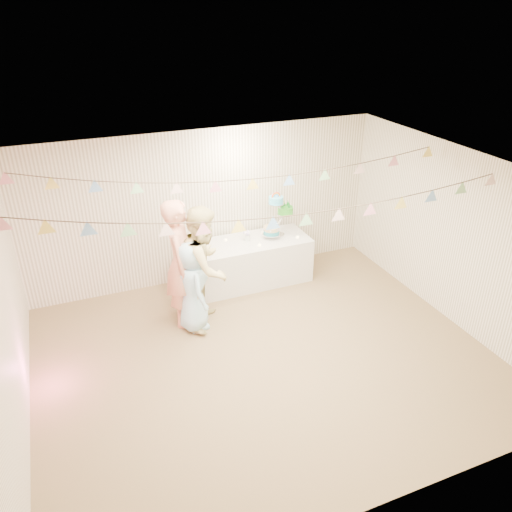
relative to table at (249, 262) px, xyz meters
name	(u,v)px	position (x,y,z in m)	size (l,w,h in m)	color
floor	(265,357)	(-0.57, -2.02, -0.38)	(6.00, 6.00, 0.00)	brown
ceiling	(266,176)	(-0.57, -2.02, 2.22)	(6.00, 6.00, 0.00)	silver
back_wall	(206,207)	(-0.57, 0.48, 0.92)	(6.00, 6.00, 0.00)	white
front_wall	(382,410)	(-0.57, -4.52, 0.92)	(6.00, 6.00, 0.00)	white
left_wall	(4,328)	(-3.57, -2.02, 0.92)	(5.00, 5.00, 0.00)	white
right_wall	(454,237)	(2.43, -2.02, 0.92)	(5.00, 5.00, 0.00)	white
table	(249,262)	(0.00, 0.00, 0.00)	(2.05, 0.82, 0.77)	silver
cake_stand	(278,216)	(0.55, 0.05, 0.73)	(0.66, 0.39, 0.74)	silver
cake_bottom	(271,234)	(0.40, -0.01, 0.45)	(0.31, 0.31, 0.15)	teal
cake_middle	(285,214)	(0.73, 0.14, 0.72)	(0.27, 0.27, 0.22)	green
cake_top_tier	(276,203)	(0.49, 0.02, 0.99)	(0.25, 0.25, 0.19)	#49C0E6
platter	(218,249)	(-0.57, -0.05, 0.37)	(0.37, 0.37, 0.02)	white
posy	(247,237)	(-0.02, 0.05, 0.45)	(0.15, 0.15, 0.18)	white
person_adult_a	(181,263)	(-1.34, -0.71, 0.60)	(0.72, 0.47, 1.96)	#ED987B
person_adult_b	(205,267)	(-1.03, -0.86, 0.55)	(0.91, 0.71, 1.87)	#DCC987
person_child	(192,286)	(-1.25, -0.94, 0.32)	(0.68, 0.45, 1.40)	#B4E3FF
bunting_back	(234,170)	(-0.57, -0.92, 1.97)	(5.60, 1.10, 0.40)	pink
bunting_front	(273,205)	(-0.57, -2.22, 1.94)	(5.60, 0.90, 0.36)	#72A5E5
tealight_0	(206,253)	(-0.80, -0.15, 0.40)	(0.04, 0.04, 0.03)	#FFD88C
tealight_1	(226,240)	(-0.35, 0.18, 0.40)	(0.04, 0.04, 0.03)	#FFD88C
tealight_2	(260,245)	(0.10, -0.22, 0.40)	(0.04, 0.04, 0.03)	#FFD88C
tealight_3	(263,232)	(0.35, 0.22, 0.40)	(0.04, 0.04, 0.03)	#FFD88C
tealight_4	(298,237)	(0.82, -0.18, 0.40)	(0.04, 0.04, 0.03)	#FFD88C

